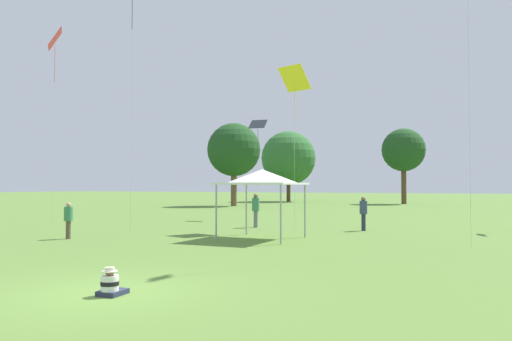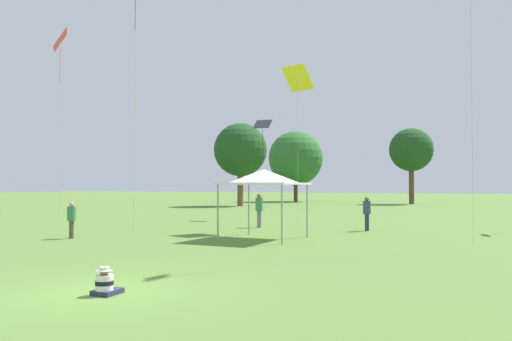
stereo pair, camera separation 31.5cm
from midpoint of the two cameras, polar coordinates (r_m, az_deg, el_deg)
name	(u,v)px [view 1 (the left image)]	position (r m, az deg, el deg)	size (l,w,h in m)	color
ground_plane	(103,293)	(11.05, -17.94, -13.18)	(300.00, 300.00, 0.00)	#567A33
seated_toddler	(111,284)	(10.72, -17.11, -12.31)	(0.49, 0.59, 0.58)	#282D47
person_standing_0	(363,210)	(25.09, 11.83, -4.50)	(0.49, 0.49, 1.68)	#282D42
person_standing_2	(68,217)	(22.28, -21.03, -5.02)	(0.51, 0.51, 1.52)	brown
person_standing_3	(256,207)	(26.53, -0.38, -4.23)	(0.50, 0.50, 1.80)	slate
canopy_tent	(262,177)	(20.70, 0.26, -0.78)	(3.14, 3.14, 2.89)	white
kite_0	(258,126)	(33.72, -0.04, 5.09)	(1.24, 1.08, 6.71)	#1E2328
kite_2	(55,43)	(31.75, -22.26, 13.37)	(1.46, 1.44, 11.22)	red
kite_7	(294,80)	(25.70, 4.06, 10.24)	(1.65, 1.30, 8.22)	yellow
distant_tree_0	(234,150)	(55.01, -2.71, 2.36)	(5.87, 5.87, 9.14)	brown
distant_tree_1	(404,150)	(63.84, 16.37, 2.23)	(5.28, 5.28, 9.28)	brown
distant_tree_2	(288,158)	(70.54, 3.60, 1.40)	(7.66, 7.66, 9.96)	brown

